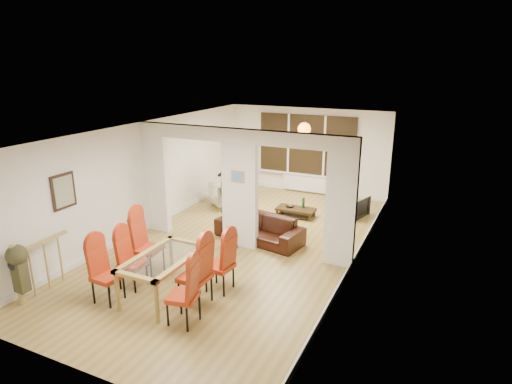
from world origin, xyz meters
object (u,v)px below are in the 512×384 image
Objects in this scene: dining_chair_rc at (219,262)px; bottle at (303,203)px; dining_chair_ra at (183,292)px; armchair at (225,194)px; dining_table at (165,276)px; television at (359,208)px; dining_chair_la at (107,272)px; dining_chair_lc at (148,245)px; bowl at (290,206)px; sofa at (259,228)px; dining_chair_rb at (195,272)px; dining_chair_lb at (132,261)px; person at (226,179)px; coffee_table at (296,212)px.

dining_chair_rc is 4.25m from bottle.
dining_chair_ra reaches higher than armchair.
armchair is (-1.43, 4.72, -0.04)m from dining_table.
television is at bearing 67.37° from dining_table.
dining_chair_la is 1.10m from dining_chair_lc.
bowl is at bearing 99.41° from dining_chair_rc.
sofa is (-0.28, 3.42, -0.25)m from dining_chair_ra.
television is (3.65, 0.62, -0.09)m from armchair.
sofa is at bearing -91.42° from bowl.
sofa is at bearing 73.39° from dining_chair_la.
dining_chair_lc is 1.51m from dining_chair_rb.
dining_chair_rb is (0.63, -0.02, 0.22)m from dining_table.
television is (1.45, 4.77, -0.29)m from dining_chair_rc.
dining_chair_ra is 5.37m from bottle.
dining_chair_la reaches higher than dining_chair_lb.
dining_chair_rc is at bearing 36.02° from dining_table.
person is (-0.48, 4.35, 0.37)m from dining_chair_lb.
television reaches higher than coffee_table.
dining_chair_lc is 1.89m from dining_chair_ra.
sofa reaches higher than bowl.
dining_chair_rc is 0.53× the size of sofa.
person is 2.17m from bottle.
sofa is at bearing 93.33° from dining_chair_rb.
person reaches higher than armchair.
bottle is at bearing 39.98° from armchair.
dining_chair_rb reaches higher than bowl.
dining_chair_rb is 5.17m from armchair.
dining_chair_lb reaches higher than bottle.
dining_chair_lc reaches higher than dining_chair_lb.
sofa is (-0.14, 2.88, -0.29)m from dining_chair_rb.
armchair is 1.96m from bowl.
dining_chair_rc is (1.47, 0.57, 0.02)m from dining_chair_lb.
dining_chair_rb is 0.60m from dining_chair_rc.
armchair is 0.85× the size of television.
television is 0.86× the size of coffee_table.
dining_chair_lc is at bearing 93.87° from dining_chair_lb.
sofa is 1.85m from coffee_table.
dining_chair_ra is at bearing 3.45° from dining_chair_la.
dining_chair_rc is at bearing 77.07° from dining_chair_ra.
dining_chair_la is 0.56m from dining_chair_lb.
bowl reaches higher than coffee_table.
dining_chair_la is at bearing -94.95° from dining_chair_lc.
dining_chair_la reaches higher than bottle.
bottle is 1.31× the size of bowl.
bottle is at bearing 87.54° from dining_chair_rb.
coffee_table is at bearing 96.97° from dining_chair_rc.
television is 1.45m from bottle.
dining_chair_rb reaches higher than armchair.
armchair is (-1.92, 1.85, 0.04)m from sofa.
sofa is (1.26, 2.32, -0.29)m from dining_chair_lc.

